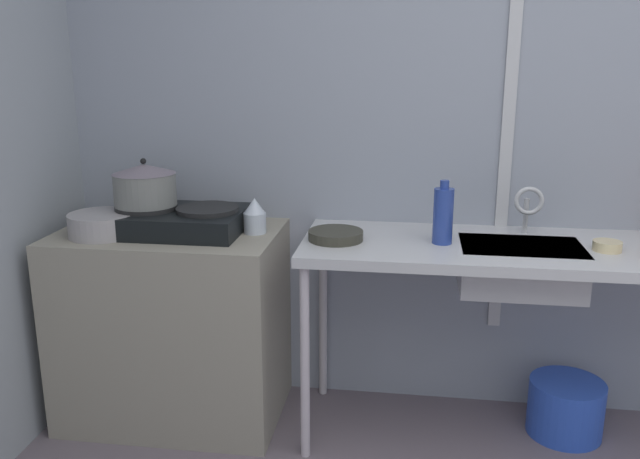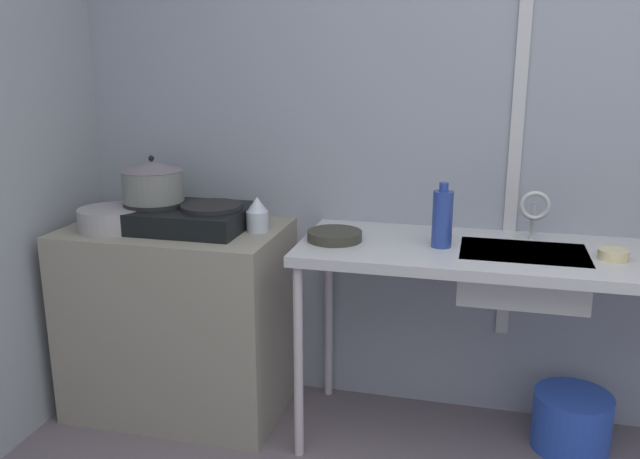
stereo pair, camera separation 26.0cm
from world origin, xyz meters
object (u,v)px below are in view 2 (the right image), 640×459
percolator (257,214)px  sink_basin (522,274)px  pot_beside_stove (111,219)px  frying_pan (335,236)px  stove (183,216)px  bottle_by_sink (442,218)px  faucet (535,209)px  pot_on_left_burner (153,181)px  small_bowl_on_drainboard (613,255)px  bucket_on_floor (571,421)px

percolator → sink_basin: 1.06m
pot_beside_stove → frying_pan: size_ratio=1.24×
pot_beside_stove → stove: bearing=20.1°
pot_beside_stove → bottle_by_sink: (1.34, 0.08, 0.06)m
stove → pot_beside_stove: 0.29m
stove → sink_basin: 1.37m
faucet → frying_pan: (-0.74, -0.17, -0.11)m
pot_on_left_burner → sink_basin: pot_on_left_burner is taller
stove → small_bowl_on_drainboard: 1.66m
pot_on_left_burner → percolator: pot_on_left_burner is taller
pot_beside_stove → frying_pan: pot_beside_stove is taller
stove → bucket_on_floor: stove is taller
sink_basin → pot_on_left_burner: bearing=179.7°
small_bowl_on_drainboard → percolator: bearing=177.5°
faucet → small_bowl_on_drainboard: (0.26, -0.17, -0.11)m
small_bowl_on_drainboard → sink_basin: bearing=174.9°
stove → sink_basin: (1.36, -0.01, -0.14)m
bottle_by_sink → bucket_on_floor: (0.54, 0.08, -0.82)m
sink_basin → bottle_by_sink: 0.36m
pot_beside_stove → percolator: 0.61m
percolator → frying_pan: bearing=-9.9°
small_bowl_on_drainboard → stove: bearing=178.9°
bottle_by_sink → pot_beside_stove: bearing=-176.5°
pot_on_left_burner → pot_beside_stove: bearing=-145.4°
stove → pot_on_left_burner: size_ratio=2.11×
frying_pan → bucket_on_floor: frying_pan is taller
percolator → faucet: size_ratio=0.72×
stove → pot_on_left_burner: 0.19m
bucket_on_floor → sink_basin: bearing=-164.2°
stove → small_bowl_on_drainboard: size_ratio=5.16×
percolator → bottle_by_sink: 0.75m
pot_on_left_burner → sink_basin: (1.49, -0.01, -0.28)m
stove → small_bowl_on_drainboard: (1.66, -0.03, -0.03)m
pot_on_left_burner → percolator: bearing=3.3°
bucket_on_floor → bottle_by_sink: bearing=-171.5°
stove → faucet: faucet is taller
pot_on_left_burner → frying_pan: 0.80m
percolator → bucket_on_floor: 1.50m
pot_on_left_burner → sink_basin: bearing=-0.3°
pot_beside_stove → bucket_on_floor: size_ratio=0.88×
percolator → frying_pan: (0.34, -0.06, -0.05)m
pot_on_left_burner → bucket_on_floor: 1.95m
small_bowl_on_drainboard → bottle_by_sink: size_ratio=0.42×
small_bowl_on_drainboard → bottle_by_sink: (-0.60, 0.01, 0.09)m
stove → sink_basin: size_ratio=1.17×
pot_beside_stove → bottle_by_sink: bearing=3.5°
frying_pan → pot_beside_stove: bearing=-175.9°
faucet → stove: bearing=-174.3°
small_bowl_on_drainboard → bucket_on_floor: size_ratio=0.34×
faucet → bucket_on_floor: 0.86m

